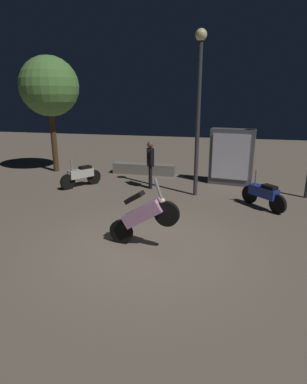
# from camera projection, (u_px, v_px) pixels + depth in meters

# --- Properties ---
(ground_plane) EXTENTS (40.00, 40.00, 0.00)m
(ground_plane) POSITION_uv_depth(u_px,v_px,m) (146.00, 248.00, 7.38)
(ground_plane) COLOR #756656
(motorcycle_pink_foreground) EXTENTS (1.66, 0.43, 1.63)m
(motorcycle_pink_foreground) POSITION_uv_depth(u_px,v_px,m) (143.00, 216.00, 7.23)
(motorcycle_pink_foreground) COLOR black
(motorcycle_pink_foreground) RESTS_ON ground_plane
(motorcycle_white_parked_left) EXTENTS (1.02, 1.43, 1.11)m
(motorcycle_white_parked_left) POSITION_uv_depth(u_px,v_px,m) (81.00, 175.00, 12.13)
(motorcycle_white_parked_left) COLOR black
(motorcycle_white_parked_left) RESTS_ON ground_plane
(motorcycle_blue_parked_right) EXTENTS (1.20, 1.28, 1.11)m
(motorcycle_blue_parked_right) POSITION_uv_depth(u_px,v_px,m) (264.00, 194.00, 9.83)
(motorcycle_blue_parked_right) COLOR black
(motorcycle_blue_parked_right) RESTS_ON ground_plane
(person_rider_beside) EXTENTS (0.34, 0.66, 1.72)m
(person_rider_beside) POSITION_uv_depth(u_px,v_px,m) (150.00, 160.00, 11.78)
(person_rider_beside) COLOR black
(person_rider_beside) RESTS_ON ground_plane
(streetlamp_far) EXTENTS (0.36, 0.36, 5.21)m
(streetlamp_far) POSITION_uv_depth(u_px,v_px,m) (199.00, 95.00, 10.30)
(streetlamp_far) COLOR #38383D
(streetlamp_far) RESTS_ON ground_plane
(tree_left_bg) EXTENTS (2.47, 2.47, 4.87)m
(tree_left_bg) POSITION_uv_depth(u_px,v_px,m) (49.00, 87.00, 13.71)
(tree_left_bg) COLOR #4C331E
(tree_left_bg) RESTS_ON ground_plane
(kiosk_billboard) EXTENTS (1.66, 0.76, 2.10)m
(kiosk_billboard) POSITION_uv_depth(u_px,v_px,m) (231.00, 157.00, 12.31)
(kiosk_billboard) COLOR #595960
(kiosk_billboard) RESTS_ON ground_plane
(planter_wall_low) EXTENTS (2.70, 0.50, 0.45)m
(planter_wall_low) POSITION_uv_depth(u_px,v_px,m) (144.00, 169.00, 14.14)
(planter_wall_low) COLOR gray
(planter_wall_low) RESTS_ON ground_plane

